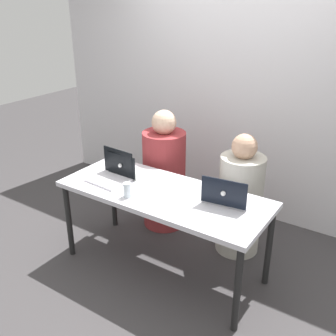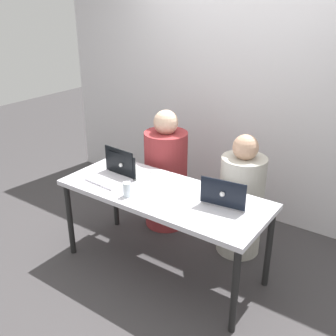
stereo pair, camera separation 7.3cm
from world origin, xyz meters
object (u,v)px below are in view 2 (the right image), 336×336
(person_on_left, at_px, (166,176))
(laptop_back_right, at_px, (226,198))
(person_on_right, at_px, (241,202))
(laptop_front_left, at_px, (113,173))
(water_glass_left, at_px, (127,190))
(laptop_back_left, at_px, (128,169))

(person_on_left, height_order, laptop_back_right, person_on_left)
(person_on_right, relative_size, laptop_back_right, 3.01)
(person_on_left, height_order, laptop_front_left, person_on_left)
(laptop_front_left, bearing_deg, water_glass_left, -24.99)
(laptop_back_left, distance_m, laptop_back_right, 0.94)
(person_on_left, height_order, laptop_back_left, person_on_left)
(water_glass_left, bearing_deg, person_on_right, 54.74)
(person_on_left, bearing_deg, laptop_back_left, 91.00)
(person_on_right, height_order, laptop_back_left, person_on_right)
(laptop_back_right, bearing_deg, water_glass_left, 18.31)
(person_on_right, relative_size, laptop_front_left, 3.27)
(laptop_front_left, xyz_separation_m, laptop_back_left, (0.04, 0.15, -0.01))
(laptop_back_left, relative_size, laptop_back_right, 0.83)
(person_on_right, distance_m, laptop_back_right, 0.59)
(laptop_back_left, relative_size, water_glass_left, 2.67)
(laptop_back_left, distance_m, water_glass_left, 0.41)
(laptop_back_left, bearing_deg, laptop_front_left, 75.38)
(person_on_left, xyz_separation_m, laptop_back_right, (0.90, -0.50, 0.25))
(laptop_back_right, height_order, water_glass_left, laptop_back_right)
(person_on_right, bearing_deg, laptop_back_left, 15.93)
(person_on_left, bearing_deg, laptop_back_right, 156.43)
(laptop_front_left, height_order, water_glass_left, laptop_front_left)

